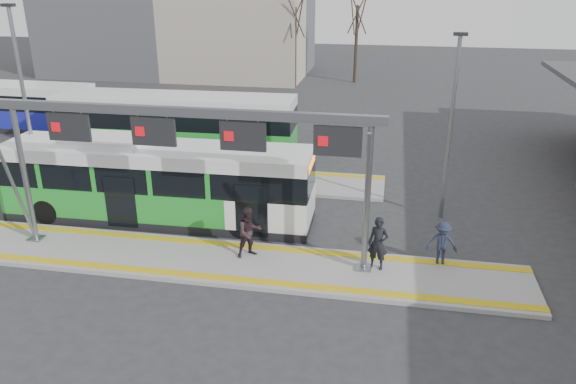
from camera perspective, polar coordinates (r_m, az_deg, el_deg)
name	(u,v)px	position (r m, az deg, el deg)	size (l,w,h in m)	color
ground	(203,262)	(19.74, -8.67, -7.04)	(120.00, 120.00, 0.00)	#2D2D30
platform_main	(202,260)	(19.71, -8.68, -6.85)	(22.00, 3.00, 0.15)	gray
platform_second	(177,175)	(27.86, -11.24, 1.75)	(20.00, 3.00, 0.15)	gray
tactile_main	(202,258)	(19.67, -8.70, -6.64)	(22.00, 2.65, 0.02)	gold
tactile_second	(185,165)	(28.84, -10.44, 2.68)	(20.00, 0.35, 0.02)	gold
gantry	(187,140)	(18.43, -10.20, 5.25)	(13.00, 1.68, 5.20)	slate
hero_bus	(157,183)	(22.76, -13.15, 0.89)	(12.27, 2.83, 3.36)	black
bg_bus_green	(175,125)	(30.88, -11.37, 6.66)	(12.93, 3.13, 3.21)	black
bg_bus_blue	(8,107)	(39.40, -26.61, 7.77)	(10.92, 2.51, 2.84)	black
passenger_a	(378,243)	(18.68, 9.14, -5.18)	(0.66, 0.43, 1.81)	black
passenger_b	(249,232)	(19.26, -3.95, -4.08)	(0.88, 0.68, 1.80)	#2B1D20
passenger_c	(442,243)	(19.44, 15.38, -5.03)	(1.00, 0.58, 1.55)	#1F2637
tree_left	(295,19)	(47.44, 0.71, 17.17)	(1.40, 1.40, 7.36)	#382B21
tree_mid	(357,16)	(50.24, 7.06, 17.28)	(1.40, 1.40, 7.36)	#382B21
tree_far	(76,17)	(55.22, -20.76, 16.32)	(1.40, 1.40, 7.12)	#382B21
lamp_west	(25,104)	(25.31, -25.12, 8.14)	(0.50, 0.25, 8.19)	slate
lamp_east	(451,124)	(22.44, 16.19, 6.61)	(0.50, 0.25, 7.29)	slate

